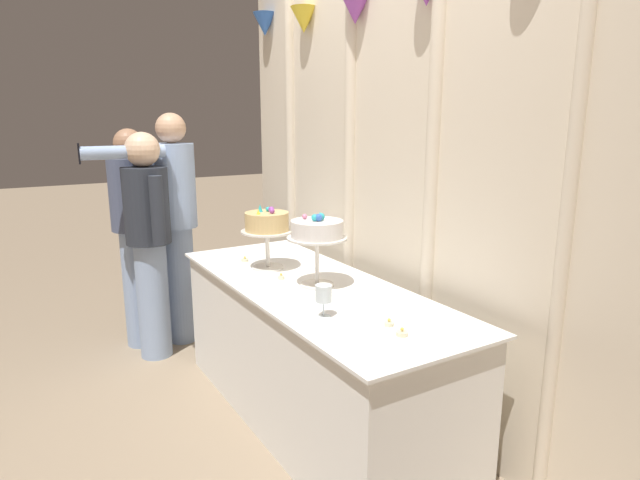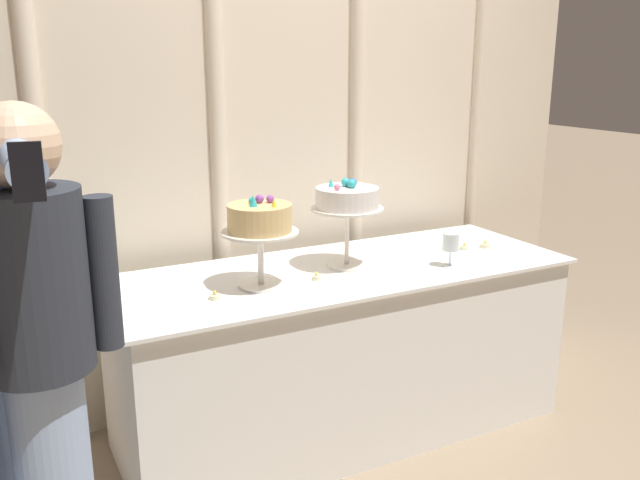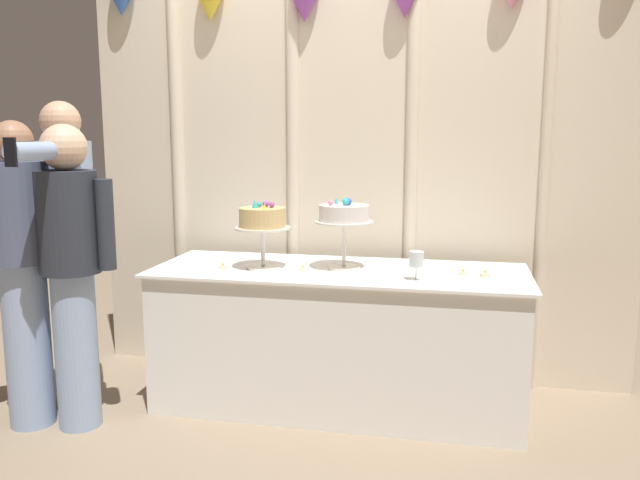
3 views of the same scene
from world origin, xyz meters
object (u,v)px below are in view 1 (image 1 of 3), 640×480
guest_man_dark_suit (149,236)px  cake_display_nearleft (267,225)px  tealight_near_left (281,277)px  guest_girl_blue_dress (175,217)px  guest_man_pink_jacket (135,230)px  wine_glass (324,294)px  tealight_far_left (245,260)px  tealight_far_right (402,333)px  tealight_near_right (389,324)px  cake_table (313,353)px  cake_display_nearright (317,233)px

guest_man_dark_suit → cake_display_nearleft: bearing=28.9°
tealight_near_left → guest_girl_blue_dress: size_ratio=0.02×
tealight_near_left → guest_man_pink_jacket: bearing=-160.6°
wine_glass → tealight_far_left: size_ratio=3.33×
tealight_far_left → tealight_near_left: tealight_near_left is taller
cake_display_nearleft → tealight_far_right: 1.18m
tealight_far_left → tealight_near_right: bearing=5.0°
tealight_far_left → tealight_near_right: same height
tealight_far_right → guest_man_dark_suit: size_ratio=0.03×
guest_man_pink_jacket → wine_glass: bearing=10.9°
guest_girl_blue_dress → tealight_far_right: bearing=7.2°
tealight_near_left → cake_table: bearing=28.2°
cake_table → tealight_far_right: tealight_far_right is taller
cake_display_nearright → guest_girl_blue_dress: guest_girl_blue_dress is taller
tealight_near_left → tealight_near_right: bearing=6.0°
cake_display_nearleft → tealight_near_left: bearing=-7.5°
cake_display_nearright → wine_glass: size_ratio=2.61×
cake_table → tealight_near_right: tealight_near_right is taller
guest_girl_blue_dress → guest_man_pink_jacket: 0.28m
guest_girl_blue_dress → tealight_near_right: bearing=8.1°
tealight_far_right → guest_man_dark_suit: bearing=-166.0°
tealight_far_left → tealight_near_left: bearing=3.1°
cake_table → tealight_far_left: 0.73m
guest_man_pink_jacket → guest_girl_blue_dress: bearing=71.8°
cake_display_nearleft → cake_display_nearright: 0.43m
tealight_near_right → cake_table: bearing=179.4°
wine_glass → tealight_near_left: bearing=170.8°
tealight_far_left → guest_man_pink_jacket: 0.99m
wine_glass → tealight_far_right: 0.38m
cake_display_nearleft → tealight_far_left: cake_display_nearleft is taller
cake_table → cake_display_nearleft: 0.75m
wine_glass → guest_man_dark_suit: size_ratio=0.10×
tealight_near_right → guest_man_pink_jacket: 2.21m
cake_display_nearright → tealight_far_left: (-0.63, -0.13, -0.27)m
cake_display_nearright → tealight_far_left: size_ratio=8.70×
cake_display_nearright → tealight_near_left: size_ratio=10.42×
wine_glass → tealight_near_left: wine_glass is taller
tealight_far_left → tealight_far_right: 1.36m
cake_display_nearleft → guest_man_dark_suit: 0.97m
tealight_far_left → tealight_near_right: (1.25, 0.11, -0.00)m
cake_table → guest_man_pink_jacket: bearing=-159.5°
cake_display_nearleft → tealight_near_right: 1.07m
guest_man_pink_jacket → tealight_near_right: bearing=14.4°
tealight_far_right → guest_man_pink_jacket: 2.31m
cake_table → cake_display_nearright: cake_display_nearright is taller
wine_glass → cake_table: bearing=155.8°
cake_display_nearleft → wine_glass: 0.84m
tealight_near_right → guest_man_dark_suit: (-1.88, -0.52, 0.08)m
cake_display_nearleft → tealight_near_left: 0.33m
tealight_far_left → tealight_far_right: (1.36, 0.09, 0.00)m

